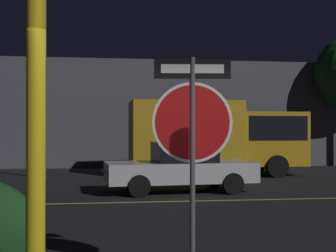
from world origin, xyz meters
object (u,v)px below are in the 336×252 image
stop_sign (192,126)px  passing_car_3 (181,167)px  delivery_truck (219,135)px  yellow_pole_left (36,144)px  street_lamp (44,40)px

stop_sign → passing_car_3: bearing=87.9°
passing_car_3 → delivery_truck: (2.29, 4.68, 0.89)m
delivery_truck → stop_sign: bearing=-16.5°
passing_car_3 → yellow_pole_left: bearing=160.3°
passing_car_3 → delivery_truck: 5.29m
passing_car_3 → delivery_truck: bearing=-30.7°
stop_sign → delivery_truck: size_ratio=0.38×
delivery_truck → street_lamp: (-6.69, -0.39, 3.51)m
yellow_pole_left → street_lamp: 14.72m
stop_sign → passing_car_3: (1.20, 8.24, -1.12)m
stop_sign → delivery_truck: 13.38m
passing_car_3 → stop_sign: bearing=167.0°
stop_sign → street_lamp: size_ratio=0.36×
stop_sign → yellow_pole_left: bearing=-124.7°
stop_sign → passing_car_3: stop_sign is taller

